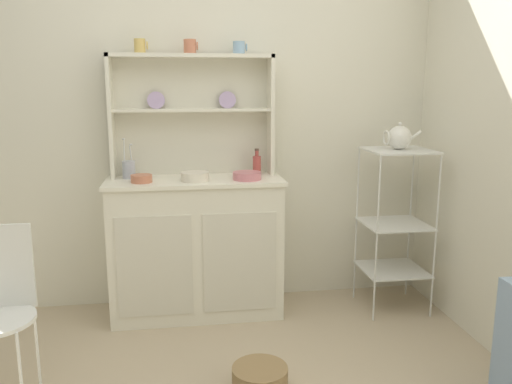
# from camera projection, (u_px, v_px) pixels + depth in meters

# --- Properties ---
(wall_back) EXTENTS (3.84, 0.05, 2.50)m
(wall_back) POSITION_uv_depth(u_px,v_px,m) (191.00, 118.00, 3.44)
(wall_back) COLOR silver
(wall_back) RESTS_ON ground
(hutch_cabinet) EXTENTS (1.10, 0.45, 0.89)m
(hutch_cabinet) POSITION_uv_depth(u_px,v_px,m) (196.00, 245.00, 3.36)
(hutch_cabinet) COLOR silver
(hutch_cabinet) RESTS_ON ground
(hutch_shelf_unit) EXTENTS (1.02, 0.18, 0.76)m
(hutch_shelf_unit) POSITION_uv_depth(u_px,v_px,m) (192.00, 106.00, 3.34)
(hutch_shelf_unit) COLOR silver
(hutch_shelf_unit) RESTS_ON hutch_cabinet
(bakers_rack) EXTENTS (0.41, 0.39, 1.06)m
(bakers_rack) POSITION_uv_depth(u_px,v_px,m) (395.00, 214.00, 3.40)
(bakers_rack) COLOR silver
(bakers_rack) RESTS_ON ground
(floor_basket) EXTENTS (0.27, 0.27, 0.14)m
(floor_basket) POSITION_uv_depth(u_px,v_px,m) (260.00, 381.00, 2.52)
(floor_basket) COLOR #93754C
(floor_basket) RESTS_ON ground
(cup_gold_0) EXTENTS (0.08, 0.07, 0.09)m
(cup_gold_0) POSITION_uv_depth(u_px,v_px,m) (140.00, 46.00, 3.18)
(cup_gold_0) COLOR #DBB760
(cup_gold_0) RESTS_ON hutch_shelf_unit
(cup_terracotta_1) EXTENTS (0.09, 0.08, 0.09)m
(cup_terracotta_1) POSITION_uv_depth(u_px,v_px,m) (190.00, 46.00, 3.22)
(cup_terracotta_1) COLOR #C67556
(cup_terracotta_1) RESTS_ON hutch_shelf_unit
(cup_sky_2) EXTENTS (0.09, 0.07, 0.08)m
(cup_sky_2) POSITION_uv_depth(u_px,v_px,m) (239.00, 48.00, 3.27)
(cup_sky_2) COLOR #8EB2D1
(cup_sky_2) RESTS_ON hutch_shelf_unit
(bowl_mixing_large) EXTENTS (0.13, 0.13, 0.05)m
(bowl_mixing_large) POSITION_uv_depth(u_px,v_px,m) (142.00, 179.00, 3.15)
(bowl_mixing_large) COLOR #C67556
(bowl_mixing_large) RESTS_ON hutch_cabinet
(bowl_floral_medium) EXTENTS (0.17, 0.17, 0.05)m
(bowl_floral_medium) POSITION_uv_depth(u_px,v_px,m) (195.00, 177.00, 3.19)
(bowl_floral_medium) COLOR silver
(bowl_floral_medium) RESTS_ON hutch_cabinet
(bowl_cream_small) EXTENTS (0.18, 0.18, 0.05)m
(bowl_cream_small) POSITION_uv_depth(u_px,v_px,m) (247.00, 176.00, 3.24)
(bowl_cream_small) COLOR #D17A84
(bowl_cream_small) RESTS_ON hutch_cabinet
(jam_bottle) EXTENTS (0.05, 0.05, 0.17)m
(jam_bottle) POSITION_uv_depth(u_px,v_px,m) (257.00, 164.00, 3.40)
(jam_bottle) COLOR #B74C47
(jam_bottle) RESTS_ON hutch_cabinet
(utensil_jar) EXTENTS (0.08, 0.08, 0.25)m
(utensil_jar) POSITION_uv_depth(u_px,v_px,m) (129.00, 169.00, 3.27)
(utensil_jar) COLOR #B2B7C6
(utensil_jar) RESTS_ON hutch_cabinet
(porcelain_teapot) EXTENTS (0.24, 0.15, 0.17)m
(porcelain_teapot) POSITION_uv_depth(u_px,v_px,m) (399.00, 137.00, 3.30)
(porcelain_teapot) COLOR white
(porcelain_teapot) RESTS_ON bakers_rack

